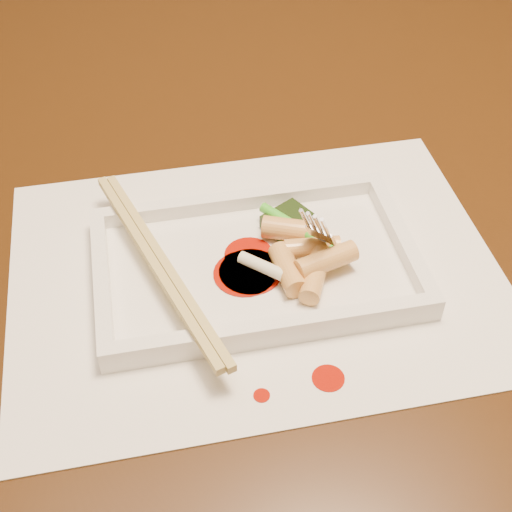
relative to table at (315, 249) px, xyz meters
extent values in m
cube|color=black|center=(0.00, 0.00, 0.08)|extent=(1.40, 0.90, 0.04)
cube|color=white|center=(-0.09, -0.12, 0.10)|extent=(0.40, 0.30, 0.00)
cylinder|color=#A41304|center=(-0.06, -0.23, 0.10)|extent=(0.02, 0.02, 0.00)
cylinder|color=#A41304|center=(-0.11, -0.24, 0.10)|extent=(0.01, 0.01, 0.00)
cube|color=white|center=(-0.09, -0.12, 0.11)|extent=(0.26, 0.16, 0.01)
cube|color=white|center=(-0.09, -0.04, 0.12)|extent=(0.26, 0.01, 0.01)
cube|color=white|center=(-0.09, -0.19, 0.12)|extent=(0.26, 0.01, 0.01)
cube|color=white|center=(-0.21, -0.12, 0.12)|extent=(0.01, 0.14, 0.01)
cube|color=white|center=(0.04, -0.12, 0.12)|extent=(0.01, 0.14, 0.01)
cube|color=black|center=(-0.05, -0.08, 0.12)|extent=(0.05, 0.04, 0.01)
cylinder|color=#EAEACC|center=(-0.09, -0.13, 0.12)|extent=(0.04, 0.03, 0.01)
cylinder|color=green|center=(-0.05, -0.10, 0.12)|extent=(0.06, 0.07, 0.01)
cube|color=tan|center=(-0.17, -0.12, 0.13)|extent=(0.08, 0.23, 0.01)
cube|color=tan|center=(-0.16, -0.12, 0.13)|extent=(0.08, 0.23, 0.01)
cylinder|color=#A41304|center=(-0.09, -0.10, 0.11)|extent=(0.04, 0.04, 0.00)
cylinder|color=#A41304|center=(-0.10, -0.13, 0.11)|extent=(0.05, 0.05, 0.00)
cylinder|color=#A41304|center=(-0.09, -0.12, 0.11)|extent=(0.05, 0.05, 0.00)
cylinder|color=#E6BD6B|center=(-0.04, -0.12, 0.12)|extent=(0.05, 0.02, 0.02)
cylinder|color=#E6BD6B|center=(-0.05, -0.15, 0.12)|extent=(0.04, 0.05, 0.02)
cylinder|color=#E6BD6B|center=(-0.04, -0.14, 0.13)|extent=(0.05, 0.03, 0.02)
cylinder|color=#E6BD6B|center=(-0.05, -0.09, 0.12)|extent=(0.05, 0.04, 0.02)
cylinder|color=#E6BD6B|center=(-0.07, -0.14, 0.12)|extent=(0.02, 0.05, 0.02)
camera|label=1|loc=(-0.17, -0.52, 0.53)|focal=50.00mm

